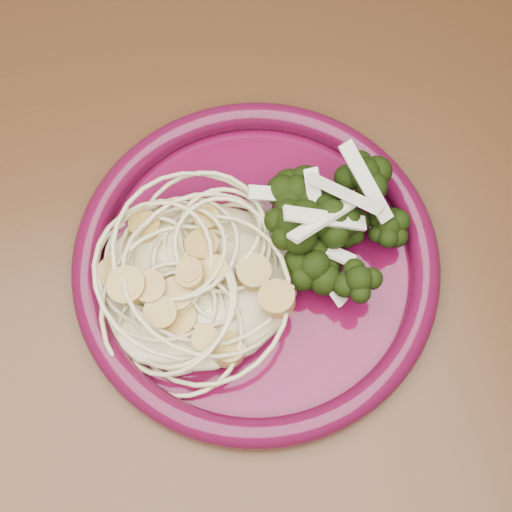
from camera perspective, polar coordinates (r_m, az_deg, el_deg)
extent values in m
plane|color=brown|center=(1.24, -2.30, -10.47)|extent=(3.50, 3.50, 0.00)
cube|color=#472814|center=(0.54, -5.17, 4.67)|extent=(1.20, 0.80, 0.04)
cylinder|color=#4E0825|center=(0.50, 0.00, -0.74)|extent=(0.28, 0.28, 0.01)
torus|color=#4E0624|center=(0.49, 0.00, -0.39)|extent=(0.29, 0.29, 0.02)
ellipsoid|color=#CBC08B|center=(0.47, -4.92, -1.85)|extent=(0.16, 0.14, 0.03)
ellipsoid|color=black|center=(0.48, 5.92, 2.67)|extent=(0.10, 0.14, 0.05)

